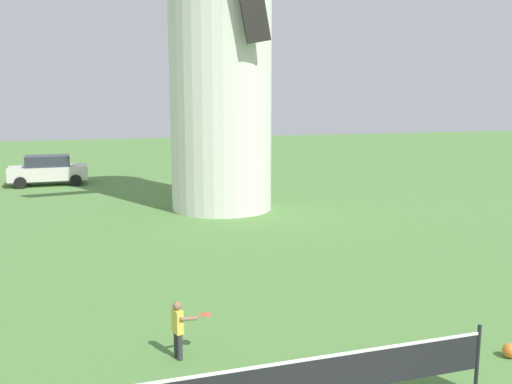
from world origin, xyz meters
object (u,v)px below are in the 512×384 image
at_px(tennis_net, 300,380).
at_px(parked_car_cream, 48,170).
at_px(windmill, 220,28).
at_px(player_far, 179,326).
at_px(stray_ball, 510,351).

xyz_separation_m(tennis_net, parked_car_cream, (-4.42, 24.18, 0.12)).
distance_m(windmill, tennis_net, 16.80).
relative_size(tennis_net, parked_car_cream, 1.50).
xyz_separation_m(windmill, parked_car_cream, (-7.16, 8.95, -6.42)).
relative_size(player_far, parked_car_cream, 0.27).
bearing_deg(player_far, windmill, 72.67).
distance_m(tennis_net, parked_car_cream, 24.59).
bearing_deg(tennis_net, windmill, 79.82).
height_order(tennis_net, parked_car_cream, parked_car_cream).
bearing_deg(player_far, stray_ball, -17.46).
relative_size(tennis_net, player_far, 5.65).
distance_m(windmill, stray_ball, 16.18).
bearing_deg(stray_ball, tennis_net, -169.69).
distance_m(tennis_net, stray_ball, 4.39).
relative_size(windmill, parked_car_cream, 3.90).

